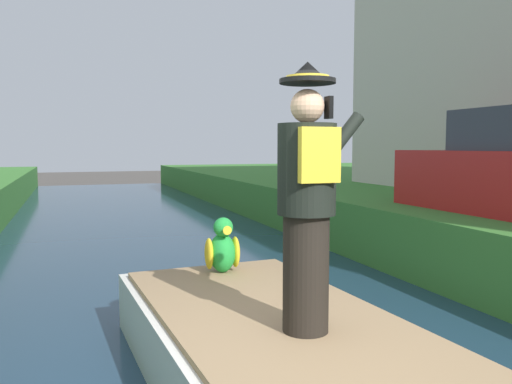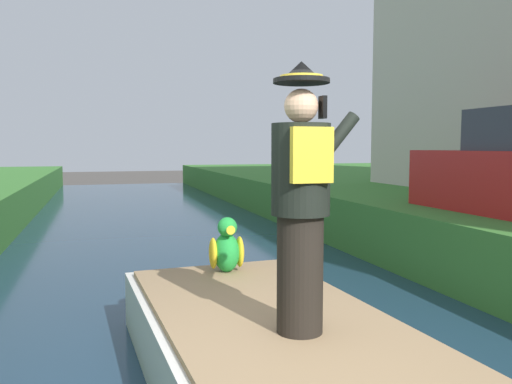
% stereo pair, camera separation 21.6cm
% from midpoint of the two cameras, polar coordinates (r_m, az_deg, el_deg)
% --- Properties ---
extents(boat, '(2.04, 4.30, 0.61)m').
position_cam_midpoint_polar(boat, '(4.06, 4.29, -18.10)').
color(boat, silver).
rests_on(boat, canal_water).
extents(person_pirate, '(0.61, 0.42, 1.85)m').
position_cam_midpoint_polar(person_pirate, '(3.53, 6.76, -0.83)').
color(person_pirate, black).
rests_on(person_pirate, boat).
extents(parrot_plush, '(0.36, 0.35, 0.57)m').
position_cam_midpoint_polar(parrot_plush, '(5.33, -2.08, -6.22)').
color(parrot_plush, green).
rests_on(parrot_plush, boat).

